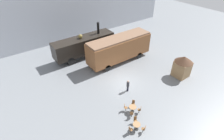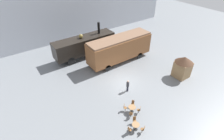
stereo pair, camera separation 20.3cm
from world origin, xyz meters
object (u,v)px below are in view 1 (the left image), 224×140
object	(u,v)px
passenger_coach_wooden	(119,48)
cafe_chair_0	(125,107)
cafe_table_mid	(137,126)
cafe_table_near	(133,108)
ticket_kiosk	(183,65)
steam_locomotive	(84,45)
visitor_person	(128,85)

from	to	relation	value
passenger_coach_wooden	cafe_chair_0	bearing A→B (deg)	-123.93
cafe_table_mid	cafe_chair_0	size ratio (longest dim) A/B	0.84
cafe_table_mid	passenger_coach_wooden	bearing A→B (deg)	59.96
cafe_table_near	ticket_kiosk	bearing A→B (deg)	6.03
steam_locomotive	cafe_table_mid	distance (m)	15.32
cafe_chair_0	ticket_kiosk	bearing A→B (deg)	50.13
visitor_person	ticket_kiosk	world-z (taller)	ticket_kiosk
cafe_table_near	cafe_chair_0	size ratio (longest dim) A/B	0.91
passenger_coach_wooden	cafe_chair_0	world-z (taller)	passenger_coach_wooden
cafe_chair_0	cafe_table_mid	bearing A→B (deg)	-56.68
passenger_coach_wooden	cafe_chair_0	size ratio (longest dim) A/B	11.35
cafe_table_near	cafe_chair_0	world-z (taller)	cafe_chair_0
passenger_coach_wooden	ticket_kiosk	xyz separation A→B (m)	(4.34, -7.87, -0.57)
cafe_table_near	ticket_kiosk	world-z (taller)	ticket_kiosk
visitor_person	steam_locomotive	bearing A→B (deg)	90.85
cafe_table_near	visitor_person	bearing A→B (deg)	58.67
steam_locomotive	ticket_kiosk	bearing A→B (deg)	-57.14
visitor_person	ticket_kiosk	size ratio (longest dim) A/B	0.52
cafe_chair_0	ticket_kiosk	distance (m)	10.00
cafe_table_mid	cafe_chair_0	bearing A→B (deg)	75.66
cafe_table_near	visitor_person	size ratio (longest dim) A/B	0.51
cafe_table_near	cafe_table_mid	size ratio (longest dim) A/B	1.08
cafe_table_mid	ticket_kiosk	distance (m)	10.99
ticket_kiosk	passenger_coach_wooden	bearing A→B (deg)	118.90
cafe_table_mid	visitor_person	bearing A→B (deg)	58.65
cafe_chair_0	ticket_kiosk	world-z (taller)	ticket_kiosk
passenger_coach_wooden	cafe_table_mid	bearing A→B (deg)	-120.04
cafe_table_near	cafe_chair_0	xyz separation A→B (m)	(-0.52, 0.57, -0.03)
cafe_table_near	ticket_kiosk	xyz separation A→B (m)	(9.41, 0.99, 1.13)
cafe_table_near	ticket_kiosk	distance (m)	9.53
visitor_person	ticket_kiosk	xyz separation A→B (m)	(7.69, -1.83, 0.84)
cafe_table_near	steam_locomotive	bearing A→B (deg)	83.21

